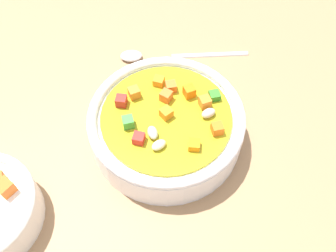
# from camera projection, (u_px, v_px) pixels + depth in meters

# --- Properties ---
(ground_plane) EXTENTS (1.40, 1.40, 0.02)m
(ground_plane) POSITION_uv_depth(u_px,v_px,m) (168.00, 141.00, 0.49)
(ground_plane) COLOR #9E754F
(soup_bowl_main) EXTENTS (0.18, 0.18, 0.06)m
(soup_bowl_main) POSITION_uv_depth(u_px,v_px,m) (168.00, 125.00, 0.46)
(soup_bowl_main) COLOR white
(soup_bowl_main) RESTS_ON ground_plane
(spoon) EXTENTS (0.02, 0.18, 0.01)m
(spoon) POSITION_uv_depth(u_px,v_px,m) (169.00, 55.00, 0.55)
(spoon) COLOR silver
(spoon) RESTS_ON ground_plane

